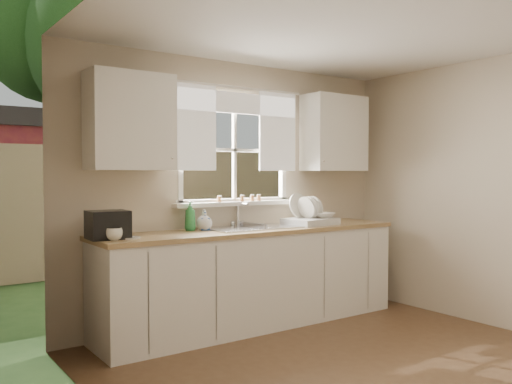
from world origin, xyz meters
TOP-DOWN VIEW (x-y plane):
  - ground at (0.00, 0.00)m, footprint 4.00×4.00m
  - room_walls at (0.00, -0.07)m, footprint 3.62×4.02m
  - ceiling at (0.00, 0.00)m, footprint 3.60×4.00m
  - window at (0.00, 2.00)m, footprint 1.38×0.16m
  - curtains at (0.00, 1.95)m, footprint 1.50×0.03m
  - base_cabinets at (0.00, 1.68)m, footprint 3.00×0.62m
  - countertop at (0.00, 1.68)m, footprint 3.04×0.65m
  - upper_cabinet_left at (-1.15, 1.82)m, footprint 0.70×0.33m
  - upper_cabinet_right at (1.15, 1.82)m, footprint 0.70×0.33m
  - wall_outlet at (0.88, 1.99)m, footprint 0.08×0.01m
  - sill_jars at (0.05, 1.94)m, footprint 0.50×0.04m
  - backyard at (0.58, 8.42)m, footprint 20.00×10.00m
  - sink at (0.00, 1.71)m, footprint 0.88×0.52m
  - dish_rack at (0.66, 1.65)m, footprint 0.53×0.43m
  - bowl at (0.79, 1.60)m, footprint 0.26×0.26m
  - soap_bottle_a at (-0.58, 1.85)m, footprint 0.11×0.11m
  - soap_bottle_b at (-0.46, 1.80)m, footprint 0.09×0.10m
  - soap_bottle_c at (-0.46, 1.81)m, footprint 0.16×0.16m
  - saucer at (-1.25, 1.60)m, footprint 0.17×0.17m
  - cup at (-1.40, 1.54)m, footprint 0.13×0.13m
  - black_appliance at (-1.40, 1.68)m, footprint 0.31×0.28m

SIDE VIEW (x-z plane):
  - ground at x=0.00m, z-range 0.00..0.00m
  - base_cabinets at x=0.00m, z-range 0.00..0.87m
  - sink at x=0.00m, z-range 0.64..1.04m
  - countertop at x=0.00m, z-range 0.87..0.91m
  - saucer at x=-1.25m, z-range 0.91..0.92m
  - cup at x=-1.40m, z-range 0.91..1.01m
  - dish_rack at x=0.66m, z-range 0.82..1.13m
  - soap_bottle_b at x=-0.46m, z-range 0.91..1.08m
  - soap_bottle_c at x=-0.46m, z-range 0.91..1.09m
  - bowl at x=0.79m, z-range 0.98..1.03m
  - black_appliance at x=-1.40m, z-range 0.91..1.13m
  - soap_bottle_a at x=-0.58m, z-range 0.91..1.17m
  - wall_outlet at x=0.88m, z-range 1.02..1.14m
  - sill_jars at x=0.05m, z-range 1.15..1.21m
  - room_walls at x=0.00m, z-range -0.01..2.49m
  - window at x=0.00m, z-range 0.95..2.02m
  - upper_cabinet_left at x=-1.15m, z-range 1.45..2.25m
  - upper_cabinet_right at x=1.15m, z-range 1.45..2.25m
  - curtains at x=0.00m, z-range 1.53..2.34m
  - ceiling at x=0.00m, z-range 2.49..2.51m
  - backyard at x=0.58m, z-range 0.40..6.53m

